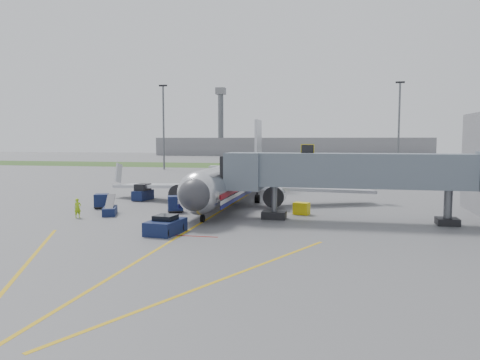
% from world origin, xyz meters
% --- Properties ---
extents(ground, '(400.00, 400.00, 0.00)m').
position_xyz_m(ground, '(0.00, 0.00, 0.00)').
color(ground, '#565659').
rests_on(ground, ground).
extents(grass_strip, '(300.00, 25.00, 0.01)m').
position_xyz_m(grass_strip, '(0.00, 90.00, 0.01)').
color(grass_strip, '#2D4C1E').
rests_on(grass_strip, ground).
extents(apron_markings, '(21.52, 50.00, 0.01)m').
position_xyz_m(apron_markings, '(0.00, -7.40, 0.00)').
color(apron_markings, gold).
rests_on(apron_markings, ground).
extents(airliner, '(32.10, 35.67, 10.25)m').
position_xyz_m(airliner, '(0.00, 15.25, 2.65)').
color(airliner, silver).
rests_on(airliner, ground).
extents(jet_bridge, '(25.30, 4.00, 6.90)m').
position_xyz_m(jet_bridge, '(12.86, 5.00, 4.47)').
color(jet_bridge, slate).
rests_on(jet_bridge, ground).
extents(light_mast_left, '(2.00, 0.44, 20.40)m').
position_xyz_m(light_mast_left, '(-30.00, 70.00, 10.78)').
color(light_mast_left, '#595B60').
rests_on(light_mast_left, ground).
extents(light_mast_right, '(2.00, 0.44, 20.40)m').
position_xyz_m(light_mast_right, '(25.00, 75.00, 10.78)').
color(light_mast_right, '#595B60').
rests_on(light_mast_right, ground).
extents(distant_terminal, '(120.00, 14.00, 8.00)m').
position_xyz_m(distant_terminal, '(-10.00, 170.00, 4.00)').
color(distant_terminal, slate).
rests_on(distant_terminal, ground).
extents(control_tower, '(4.00, 4.00, 30.00)m').
position_xyz_m(control_tower, '(-40.00, 165.00, 17.33)').
color(control_tower, '#595B60').
rests_on(control_tower, ground).
extents(pushback_tug, '(2.54, 3.73, 1.46)m').
position_xyz_m(pushback_tug, '(-1.37, -3.50, 0.61)').
color(pushback_tug, '#0C1938').
rests_on(pushback_tug, ground).
extents(baggage_tug, '(1.84, 3.01, 1.99)m').
position_xyz_m(baggage_tug, '(-11.33, 14.86, 0.88)').
color(baggage_tug, '#0C1938').
rests_on(baggage_tug, ground).
extents(baggage_cart_a, '(1.81, 1.81, 1.53)m').
position_xyz_m(baggage_cart_a, '(-12.92, 7.75, 0.78)').
color(baggage_cart_a, '#0C1938').
rests_on(baggage_cart_a, ground).
extents(baggage_cart_b, '(2.00, 2.00, 1.64)m').
position_xyz_m(baggage_cart_b, '(-4.29, 6.85, 0.84)').
color(baggage_cart_b, '#0C1938').
rests_on(baggage_cart_b, ground).
extents(baggage_cart_c, '(1.91, 1.91, 1.62)m').
position_xyz_m(baggage_cart_c, '(-3.00, 15.80, 0.83)').
color(baggage_cart_c, '#0C1938').
rests_on(baggage_cart_c, ground).
extents(belt_loader, '(2.29, 3.78, 1.80)m').
position_xyz_m(belt_loader, '(-10.01, 4.03, 0.45)').
color(belt_loader, '#0C1938').
rests_on(belt_loader, ground).
extents(ground_power_cart, '(1.70, 1.36, 1.19)m').
position_xyz_m(ground_power_cart, '(8.28, 8.00, 0.58)').
color(ground_power_cart, yellow).
rests_on(ground_power_cart, ground).
extents(ramp_worker, '(0.74, 0.80, 1.83)m').
position_xyz_m(ramp_worker, '(-12.08, 1.73, 0.91)').
color(ramp_worker, '#9CD018').
rests_on(ramp_worker, ground).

